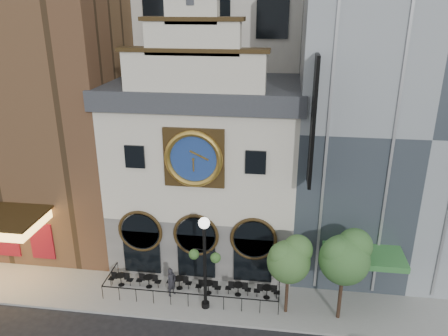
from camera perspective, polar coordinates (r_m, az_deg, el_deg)
ground at (r=26.43m, az=-5.26°, el=-19.41°), size 120.00×120.00×0.00m
sidewalk at (r=28.29m, az=-4.10°, el=-16.09°), size 44.00×5.00×0.15m
clock_building at (r=29.74m, az=-2.34°, el=0.41°), size 12.60×8.78×18.65m
theater_building at (r=34.91m, az=-23.82°, el=11.77°), size 14.00×15.60×25.00m
retail_building at (r=31.41m, az=22.52°, el=6.53°), size 14.00×14.40×20.00m
cafe_railing at (r=27.98m, az=-4.13°, el=-15.22°), size 10.60×2.60×0.90m
bistro_0 at (r=29.30m, az=-13.33°, el=-13.92°), size 1.58×0.68×0.90m
bistro_1 at (r=28.80m, az=-9.81°, el=-14.31°), size 1.58×0.68×0.90m
bistro_2 at (r=28.42m, az=-5.87°, el=-14.61°), size 1.58×0.68×0.90m
bistro_3 at (r=27.91m, az=-2.07°, el=-15.25°), size 1.58×0.68×0.90m
bistro_4 at (r=27.76m, az=1.85°, el=-15.47°), size 1.58×0.68×0.90m
bistro_5 at (r=27.65m, az=5.62°, el=-15.74°), size 1.58×0.68×0.90m
pedestrian at (r=27.69m, az=-6.87°, el=-14.57°), size 0.73×0.80×1.84m
lamppost at (r=25.05m, az=-2.55°, el=-11.10°), size 1.87×0.80×5.90m
tree_left at (r=25.03m, az=8.56°, el=-11.60°), size 2.52×2.43×4.86m
tree_right at (r=24.97m, az=15.58°, el=-11.00°), size 2.86×2.76×5.51m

